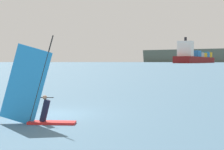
% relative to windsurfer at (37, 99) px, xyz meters
% --- Properties ---
extents(ground_plane, '(4000.00, 4000.00, 0.00)m').
position_rel_windsurfer_xyz_m(ground_plane, '(-0.35, 2.82, -1.23)').
color(ground_plane, '#476B84').
extents(windsurfer, '(3.85, 1.18, 4.54)m').
position_rel_windsurfer_xyz_m(windsurfer, '(0.00, 0.00, 0.00)').
color(windsurfer, red).
rests_on(windsurfer, ground_plane).
extents(cargo_ship, '(68.09, 204.78, 40.35)m').
position_rel_windsurfer_xyz_m(cargo_ship, '(1.90, 541.13, 8.51)').
color(cargo_ship, maroon).
rests_on(cargo_ship, ground_plane).
extents(distant_headland, '(1125.51, 524.52, 39.84)m').
position_rel_windsurfer_xyz_m(distant_headland, '(-71.53, 1060.68, 18.69)').
color(distant_headland, '#4C564C').
rests_on(distant_headland, ground_plane).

